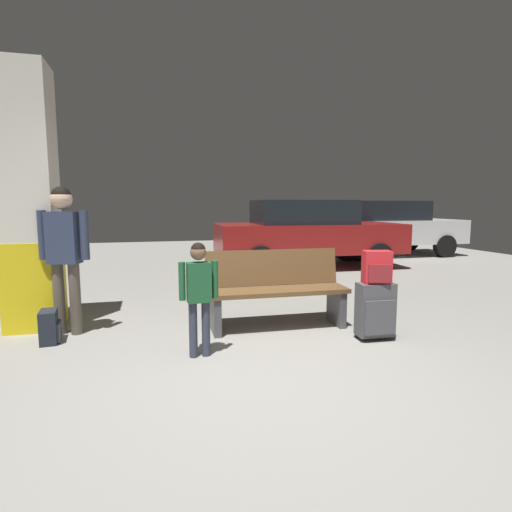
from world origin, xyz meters
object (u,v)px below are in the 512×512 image
backpack_dark_floor (50,327)px  parked_car_side (385,226)px  structural_pillar (29,201)px  bench (276,289)px  backpack_bright (377,267)px  adult (64,244)px  child (199,287)px  parked_car_near (307,232)px  suitcase (375,310)px

backpack_dark_floor → parked_car_side: bearing=37.4°
structural_pillar → bench: 2.97m
backpack_bright → adult: (-3.16, 1.02, 0.22)m
structural_pillar → parked_car_side: bearing=33.2°
child → parked_car_side: parked_car_side is taller
bench → adult: size_ratio=1.00×
backpack_bright → backpack_dark_floor: (-3.29, 0.75, -0.60)m
backpack_dark_floor → parked_car_near: 6.09m
child → adult: size_ratio=0.67×
parked_car_near → child: bearing=-121.6°
bench → backpack_dark_floor: bench is taller
child → adult: adult is taller
backpack_bright → suitcase: bearing=16.0°
child → backpack_dark_floor: size_ratio=3.16×
backpack_bright → backpack_dark_floor: size_ratio=1.00×
structural_pillar → backpack_dark_floor: (0.27, -0.64, -1.29)m
backpack_bright → adult: bearing=162.1°
backpack_bright → backpack_dark_floor: backpack_bright is taller
child → structural_pillar: bearing=140.7°
bench → suitcase: bearing=-39.2°
structural_pillar → parked_car_near: bearing=36.3°
parked_car_near → parked_car_side: 3.33m
backpack_dark_floor → suitcase: bearing=-12.9°
backpack_dark_floor → parked_car_side: size_ratio=0.08×
child → backpack_dark_floor: 1.71m
parked_car_near → backpack_bright: bearing=-103.3°
bench → child: child is taller
parked_car_near → suitcase: bearing=-103.3°
bench → parked_car_side: bearing=49.0°
parked_car_side → adult: bearing=-143.4°
backpack_dark_floor → parked_car_near: size_ratio=0.08×
suitcase → child: 1.88m
suitcase → parked_car_side: (4.10, 6.41, 0.48)m
bench → backpack_bright: 1.17m
structural_pillar → parked_car_near: 5.90m
structural_pillar → bench: bearing=-14.3°
structural_pillar → backpack_bright: size_ratio=8.66×
backpack_bright → adult: 3.33m
adult → parked_car_near: 5.78m
suitcase → child: size_ratio=0.56×
suitcase → bench: bearing=140.8°
bench → suitcase: (0.87, -0.71, -0.12)m
bench → suitcase: 1.13m
suitcase → child: (-1.85, -0.02, 0.34)m
backpack_dark_floor → structural_pillar: bearing=113.1°
backpack_bright → parked_car_side: 7.61m
backpack_bright → structural_pillar: bearing=158.6°
child → suitcase: bearing=0.5°
parked_car_side → structural_pillar: bearing=-146.8°
adult → parked_car_side: size_ratio=0.39×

